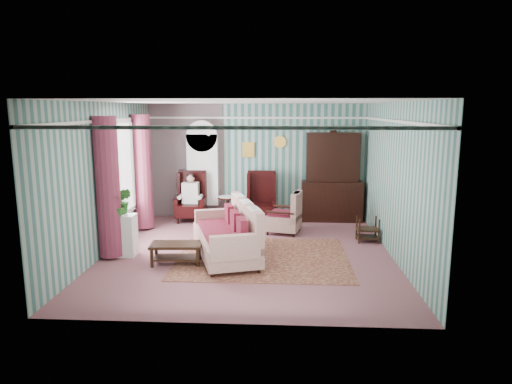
# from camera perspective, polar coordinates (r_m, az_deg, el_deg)

# --- Properties ---
(floor) EXTENTS (6.00, 6.00, 0.00)m
(floor) POSITION_cam_1_polar(r_m,az_deg,el_deg) (9.00, -1.01, -7.59)
(floor) COLOR brown
(floor) RESTS_ON ground
(room_shell) EXTENTS (5.53, 6.02, 2.91)m
(room_shell) POSITION_cam_1_polar(r_m,az_deg,el_deg) (8.84, -4.98, 5.34)
(room_shell) COLOR #3B6C64
(room_shell) RESTS_ON ground
(bookcase) EXTENTS (0.80, 0.28, 2.24)m
(bookcase) POSITION_cam_1_polar(r_m,az_deg,el_deg) (11.67, -6.64, 2.16)
(bookcase) COLOR silver
(bookcase) RESTS_ON floor
(dresser_hutch) EXTENTS (1.50, 0.56, 2.36)m
(dresser_hutch) POSITION_cam_1_polar(r_m,az_deg,el_deg) (11.44, 9.52, 2.23)
(dresser_hutch) COLOR black
(dresser_hutch) RESTS_ON floor
(wingback_left) EXTENTS (0.76, 0.80, 1.25)m
(wingback_left) POSITION_cam_1_polar(r_m,az_deg,el_deg) (11.42, -8.16, -0.58)
(wingback_left) COLOR black
(wingback_left) RESTS_ON floor
(wingback_right) EXTENTS (0.76, 0.80, 1.25)m
(wingback_right) POSITION_cam_1_polar(r_m,az_deg,el_deg) (11.21, 0.65, -0.68)
(wingback_right) COLOR black
(wingback_right) RESTS_ON floor
(seated_woman) EXTENTS (0.44, 0.40, 1.18)m
(seated_woman) POSITION_cam_1_polar(r_m,az_deg,el_deg) (11.42, -8.15, -0.75)
(seated_woman) COLOR beige
(seated_woman) RESTS_ON floor
(round_side_table) EXTENTS (0.50, 0.50, 0.60)m
(round_side_table) POSITION_cam_1_polar(r_m,az_deg,el_deg) (11.49, -3.56, -2.08)
(round_side_table) COLOR black
(round_side_table) RESTS_ON floor
(nest_table) EXTENTS (0.45, 0.38, 0.54)m
(nest_table) POSITION_cam_1_polar(r_m,az_deg,el_deg) (9.94, 13.77, -4.53)
(nest_table) COLOR black
(nest_table) RESTS_ON floor
(plant_stand) EXTENTS (0.55, 0.35, 0.80)m
(plant_stand) POSITION_cam_1_polar(r_m,az_deg,el_deg) (9.10, -16.49, -5.21)
(plant_stand) COLOR white
(plant_stand) RESTS_ON floor
(rug) EXTENTS (3.20, 2.60, 0.01)m
(rug) POSITION_cam_1_polar(r_m,az_deg,el_deg) (8.70, 0.83, -8.19)
(rug) COLOR #4E1A1B
(rug) RESTS_ON floor
(sofa) EXTENTS (1.65, 2.38, 1.00)m
(sofa) POSITION_cam_1_polar(r_m,az_deg,el_deg) (8.59, -3.86, -5.01)
(sofa) COLOR beige
(sofa) RESTS_ON floor
(floral_armchair) EXTENTS (0.88, 0.93, 1.01)m
(floral_armchair) POSITION_cam_1_polar(r_m,az_deg,el_deg) (10.29, 3.48, -2.39)
(floral_armchair) COLOR beige
(floral_armchair) RESTS_ON floor
(coffee_table) EXTENTS (0.95, 0.53, 0.38)m
(coffee_table) POSITION_cam_1_polar(r_m,az_deg,el_deg) (8.45, -9.90, -7.60)
(coffee_table) COLOR black
(coffee_table) RESTS_ON floor
(potted_plant_a) EXTENTS (0.45, 0.42, 0.41)m
(potted_plant_a) POSITION_cam_1_polar(r_m,az_deg,el_deg) (8.82, -16.99, -1.67)
(potted_plant_a) COLOR #21561A
(potted_plant_a) RESTS_ON plant_stand
(potted_plant_b) EXTENTS (0.28, 0.23, 0.49)m
(potted_plant_b) POSITION_cam_1_polar(r_m,az_deg,el_deg) (9.04, -16.15, -1.07)
(potted_plant_b) COLOR #27541A
(potted_plant_b) RESTS_ON plant_stand
(potted_plant_c) EXTENTS (0.24, 0.24, 0.35)m
(potted_plant_c) POSITION_cam_1_polar(r_m,az_deg,el_deg) (9.00, -16.66, -1.62)
(potted_plant_c) COLOR #205219
(potted_plant_c) RESTS_ON plant_stand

